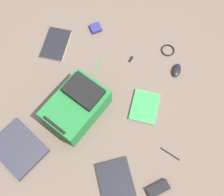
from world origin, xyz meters
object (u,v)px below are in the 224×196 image
earbud_pouch (96,28)px  pen_blue (170,154)px  laptop (18,148)px  book_comic (116,181)px  pen_black (98,65)px  book_red (145,107)px  power_brick (158,189)px  backpack (77,106)px  cable_coil (168,50)px  book_manual (56,44)px  usb_stick (131,59)px  computer_mouse (177,70)px

earbud_pouch → pen_blue: bearing=135.5°
laptop → book_comic: 0.66m
laptop → pen_blue: size_ratio=2.84×
pen_blue → pen_black: bearing=-35.4°
pen_black → earbud_pouch: 0.32m
book_red → earbud_pouch: size_ratio=3.02×
book_comic → pen_black: size_ratio=2.23×
pen_blue → earbud_pouch: size_ratio=1.80×
power_brick → backpack: bearing=-26.7°
cable_coil → pen_black: size_ratio=0.69×
power_brick → pen_blue: size_ratio=0.99×
pen_black → earbud_pouch: (0.12, -0.30, 0.01)m
book_manual → book_comic: size_ratio=0.87×
book_manual → usb_stick: bearing=-174.5°
laptop → book_comic: size_ratio=1.23×
cable_coil → computer_mouse: bearing=123.3°
computer_mouse → usb_stick: 0.34m
backpack → earbud_pouch: (0.11, -0.67, -0.08)m
book_comic → earbud_pouch: (0.49, -1.03, 0.00)m
backpack → book_manual: backpack is taller
backpack → book_manual: size_ratio=1.67×
cable_coil → power_brick: size_ratio=0.73×
usb_stick → laptop: bearing=59.8°
book_manual → earbud_pouch: (-0.24, -0.23, 0.00)m
book_manual → power_brick: 1.26m
backpack → usb_stick: (-0.23, -0.50, -0.09)m
cable_coil → pen_blue: same height
backpack → computer_mouse: size_ratio=4.32×
book_manual → book_comic: book_manual is taller
book_manual → computer_mouse: size_ratio=2.60×
backpack → book_comic: bearing=136.8°
book_red → cable_coil: size_ratio=2.34×
book_comic → pen_blue: size_ratio=2.31×
power_brick → usb_stick: power_brick is taller
laptop → book_manual: 0.81m
computer_mouse → usb_stick: (0.34, 0.01, -0.01)m
book_red → book_comic: bearing=85.5°
backpack → book_manual: (0.35, -0.44, -0.08)m
earbud_pouch → backpack: bearing=99.2°
cable_coil → earbud_pouch: bearing=-1.4°
book_manual → power_brick: power_brick is taller
laptop → book_comic: bearing=-179.7°
earbud_pouch → laptop: bearing=80.8°
cable_coil → pen_black: (0.46, 0.28, -0.00)m
laptop → pen_black: bearing=-111.3°
power_brick → earbud_pouch: (0.75, -1.00, -0.00)m
computer_mouse → earbud_pouch: size_ratio=1.39×
pen_black → book_manual: bearing=-11.1°
pen_black → usb_stick: bearing=-149.8°
laptop → usb_stick: size_ratio=7.64×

